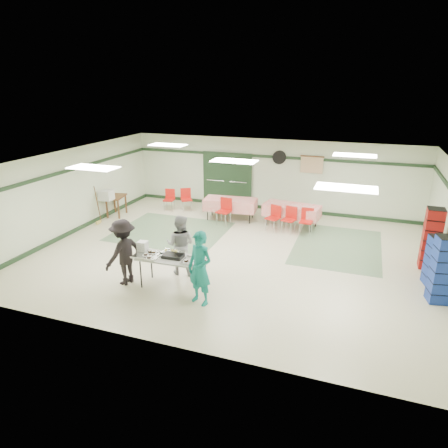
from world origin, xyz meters
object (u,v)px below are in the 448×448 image
(chair_b, at_px, (274,215))
(printer_table, at_px, (116,199))
(serving_table, at_px, (173,260))
(dining_table_a, at_px, (292,210))
(chair_d, at_px, (225,208))
(crate_stack_blue_b, at_px, (442,270))
(dining_table_b, at_px, (230,204))
(crate_stack_red, at_px, (431,239))
(chair_loose_b, at_px, (170,197))
(chair_a, at_px, (290,217))
(broom, at_px, (98,204))
(chair_c, at_px, (307,218))
(volunteer_grey, at_px, (180,245))
(office_printer, at_px, (106,195))
(crate_stack_blue_a, at_px, (435,261))
(volunteer_dark, at_px, (124,252))
(chair_loose_a, at_px, (186,197))
(volunteer_teal, at_px, (200,268))

(chair_b, xyz_separation_m, printer_table, (-5.82, -0.42, 0.12))
(serving_table, relative_size, dining_table_a, 0.86)
(chair_d, distance_m, crate_stack_blue_b, 7.06)
(dining_table_a, height_order, chair_b, chair_b)
(dining_table_b, xyz_separation_m, chair_b, (1.73, -0.57, -0.05))
(crate_stack_red, bearing_deg, serving_table, -151.43)
(dining_table_a, height_order, printer_table, dining_table_a)
(chair_loose_b, bearing_deg, printer_table, -148.86)
(chair_b, distance_m, crate_stack_red, 4.73)
(chair_a, height_order, printer_table, chair_a)
(chair_loose_b, distance_m, broom, 2.77)
(chair_c, bearing_deg, chair_b, -178.29)
(serving_table, bearing_deg, chair_b, 71.69)
(dining_table_b, relative_size, crate_stack_blue_b, 1.21)
(crate_stack_blue_b, height_order, broom, crate_stack_blue_b)
(serving_table, distance_m, chair_loose_b, 6.23)
(volunteer_grey, relative_size, chair_d, 1.68)
(printer_table, bearing_deg, dining_table_a, -1.98)
(chair_loose_b, distance_m, crate_stack_red, 9.07)
(office_printer, bearing_deg, volunteer_grey, -36.64)
(volunteer_grey, distance_m, crate_stack_blue_b, 6.06)
(chair_b, bearing_deg, chair_d, -159.54)
(dining_table_a, relative_size, crate_stack_blue_a, 1.55)
(dining_table_a, bearing_deg, serving_table, -102.01)
(chair_loose_b, height_order, crate_stack_blue_b, crate_stack_blue_b)
(dining_table_b, xyz_separation_m, chair_c, (2.80, -0.57, -0.05))
(printer_table, bearing_deg, chair_c, -7.41)
(dining_table_a, xyz_separation_m, printer_table, (-6.29, -0.99, 0.07))
(volunteer_dark, xyz_separation_m, chair_loose_b, (-1.69, 5.72, -0.32))
(crate_stack_blue_a, xyz_separation_m, printer_table, (-10.30, 2.02, 0.01))
(volunteer_grey, xyz_separation_m, chair_c, (2.61, 3.93, -0.26))
(dining_table_b, bearing_deg, chair_a, -19.83)
(printer_table, bearing_deg, chair_loose_a, 23.36)
(dining_table_a, bearing_deg, broom, -155.31)
(office_printer, bearing_deg, crate_stack_red, -4.74)
(office_printer, bearing_deg, volunteer_teal, -40.00)
(chair_b, xyz_separation_m, broom, (-5.90, -1.39, 0.18))
(dining_table_b, bearing_deg, printer_table, -171.98)
(chair_d, xyz_separation_m, crate_stack_blue_a, (6.22, -2.45, 0.06))
(printer_table, height_order, office_printer, office_printer)
(dining_table_b, distance_m, broom, 4.61)
(volunteer_grey, relative_size, chair_b, 1.84)
(volunteer_dark, height_order, office_printer, volunteer_dark)
(crate_stack_blue_a, distance_m, office_printer, 10.41)
(chair_b, relative_size, crate_stack_red, 0.51)
(volunteer_grey, xyz_separation_m, crate_stack_blue_a, (6.02, 1.48, -0.16))
(chair_c, bearing_deg, dining_table_a, 137.78)
(chair_c, height_order, crate_stack_red, crate_stack_red)
(chair_b, distance_m, printer_table, 5.84)
(chair_loose_b, bearing_deg, crate_stack_red, -23.31)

